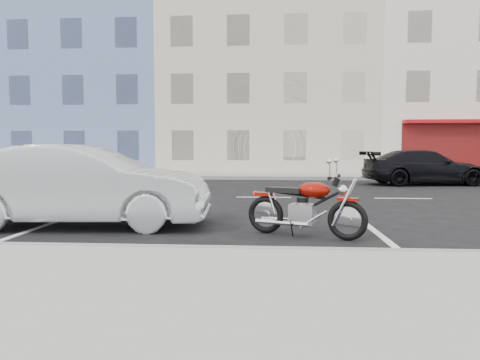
# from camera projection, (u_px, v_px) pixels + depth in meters

# --- Properties ---
(ground) EXTENTS (120.00, 120.00, 0.00)m
(ground) POSITION_uv_depth(u_px,v_px,m) (333.00, 198.00, 12.39)
(ground) COLOR black
(ground) RESTS_ON ground
(sidewalk_far) EXTENTS (80.00, 3.40, 0.15)m
(sidewalk_far) POSITION_uv_depth(u_px,v_px,m) (206.00, 176.00, 21.38)
(sidewalk_far) COLOR gray
(sidewalk_far) RESTS_ON ground
(curb_near) EXTENTS (80.00, 0.12, 0.16)m
(curb_near) POSITION_uv_depth(u_px,v_px,m) (34.00, 249.00, 5.76)
(curb_near) COLOR gray
(curb_near) RESTS_ON ground
(curb_far) EXTENTS (80.00, 0.12, 0.16)m
(curb_far) POSITION_uv_depth(u_px,v_px,m) (201.00, 178.00, 19.69)
(curb_far) COLOR gray
(curb_far) RESTS_ON ground
(bldg_blue) EXTENTS (12.00, 12.00, 13.00)m
(bldg_blue) POSITION_uv_depth(u_px,v_px,m) (91.00, 74.00, 29.08)
(bldg_blue) COLOR #6075A7
(bldg_blue) RESTS_ON ground
(bldg_cream) EXTENTS (12.00, 12.00, 11.50)m
(bldg_cream) POSITION_uv_depth(u_px,v_px,m) (267.00, 83.00, 28.31)
(bldg_cream) COLOR beige
(bldg_cream) RESTS_ON ground
(bldg_corner) EXTENTS (14.00, 12.00, 12.50)m
(bldg_corner) POSITION_uv_depth(u_px,v_px,m) (470.00, 73.00, 27.38)
(bldg_corner) COLOR beige
(bldg_corner) RESTS_ON ground
(motorcycle) EXTENTS (1.91, 0.94, 1.01)m
(motorcycle) POSITION_uv_depth(u_px,v_px,m) (349.00, 211.00, 6.63)
(motorcycle) COLOR black
(motorcycle) RESTS_ON ground
(sedan_silver) EXTENTS (4.67, 1.91, 1.50)m
(sedan_silver) POSITION_uv_depth(u_px,v_px,m) (84.00, 186.00, 7.85)
(sedan_silver) COLOR #ACAFB3
(sedan_silver) RESTS_ON ground
(car_far) EXTENTS (4.92, 2.45, 1.37)m
(car_far) POSITION_uv_depth(u_px,v_px,m) (424.00, 167.00, 16.84)
(car_far) COLOR black
(car_far) RESTS_ON ground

